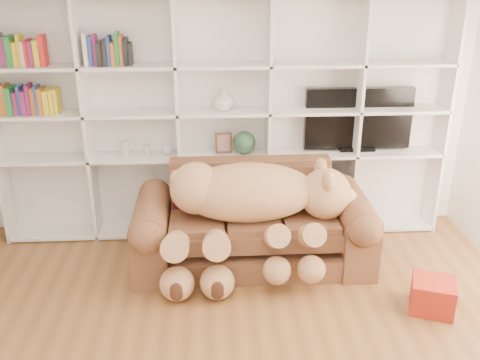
{
  "coord_description": "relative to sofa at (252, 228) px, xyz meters",
  "views": [
    {
      "loc": [
        -0.13,
        -2.75,
        2.69
      ],
      "look_at": [
        0.12,
        1.63,
        0.85
      ],
      "focal_mm": 40.0,
      "sensor_mm": 36.0,
      "label": 1
    }
  ],
  "objects": [
    {
      "name": "snow_globe",
      "position": [
        -0.8,
        0.62,
        0.57
      ],
      "size": [
        0.09,
        0.09,
        0.09
      ],
      "primitive_type": "sphere",
      "color": "silver",
      "rests_on": "bookshelf"
    },
    {
      "name": "teddy_bear",
      "position": [
        -0.04,
        -0.18,
        0.31
      ],
      "size": [
        1.79,
        0.94,
        1.04
      ],
      "rotation": [
        0.0,
        0.0,
        0.09
      ],
      "color": "tan",
      "rests_on": "sofa"
    },
    {
      "name": "green_vase",
      "position": [
        -0.04,
        0.62,
        0.63
      ],
      "size": [
        0.22,
        0.22,
        0.22
      ],
      "primitive_type": "sphere",
      "color": "#2B543A",
      "rests_on": "bookshelf"
    },
    {
      "name": "sofa",
      "position": [
        0.0,
        0.0,
        0.0
      ],
      "size": [
        2.17,
        0.94,
        0.91
      ],
      "color": "brown",
      "rests_on": "floor"
    },
    {
      "name": "figurine_short",
      "position": [
        -1.01,
        0.62,
        0.57
      ],
      "size": [
        0.08,
        0.08,
        0.11
      ],
      "primitive_type": "cylinder",
      "rotation": [
        0.0,
        0.0,
        0.4
      ],
      "color": "beige",
      "rests_on": "bookshelf"
    },
    {
      "name": "shelf_vase",
      "position": [
        -0.24,
        0.62,
        1.07
      ],
      "size": [
        0.24,
        0.24,
        0.21
      ],
      "primitive_type": "imported",
      "rotation": [
        0.0,
        0.0,
        0.26
      ],
      "color": "beige",
      "rests_on": "bookshelf"
    },
    {
      "name": "throw_pillow",
      "position": [
        -0.55,
        0.15,
        0.3
      ],
      "size": [
        0.39,
        0.26,
        0.37
      ],
      "primitive_type": "cube",
      "rotation": [
        -0.24,
        0.0,
        -0.17
      ],
      "color": "#500D19",
      "rests_on": "sofa"
    },
    {
      "name": "tv",
      "position": [
        1.11,
        0.67,
        0.84
      ],
      "size": [
        1.08,
        0.18,
        0.64
      ],
      "color": "black",
      "rests_on": "bookshelf"
    },
    {
      "name": "figurine_tall",
      "position": [
        -1.22,
        0.62,
        0.6
      ],
      "size": [
        0.1,
        0.1,
        0.16
      ],
      "primitive_type": "cylinder",
      "rotation": [
        0.0,
        0.0,
        -0.33
      ],
      "color": "beige",
      "rests_on": "bookshelf"
    },
    {
      "name": "bookshelf",
      "position": [
        -0.48,
        0.68,
        0.96
      ],
      "size": [
        4.43,
        0.35,
        2.4
      ],
      "color": "white",
      "rests_on": "floor"
    },
    {
      "name": "gift_box",
      "position": [
        1.41,
        -0.87,
        -0.21
      ],
      "size": [
        0.43,
        0.41,
        0.27
      ],
      "primitive_type": "cube",
      "rotation": [
        0.0,
        0.0,
        -0.36
      ],
      "color": "#B02817",
      "rests_on": "floor"
    },
    {
      "name": "picture_frame",
      "position": [
        -0.24,
        0.62,
        0.63
      ],
      "size": [
        0.17,
        0.04,
        0.21
      ],
      "primitive_type": "cube",
      "rotation": [
        0.0,
        0.0,
        0.11
      ],
      "color": "#52311C",
      "rests_on": "bookshelf"
    },
    {
      "name": "wall_back",
      "position": [
        -0.24,
        0.82,
        1.01
      ],
      "size": [
        5.0,
        0.02,
        2.7
      ],
      "primitive_type": "cube",
      "color": "white",
      "rests_on": "floor"
    }
  ]
}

